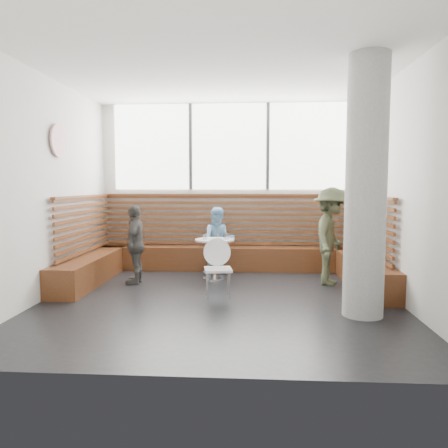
# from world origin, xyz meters

# --- Properties ---
(room) EXTENTS (5.00, 5.00, 3.20)m
(room) POSITION_xyz_m (0.00, 0.00, 1.60)
(room) COLOR silver
(room) RESTS_ON ground
(booth) EXTENTS (5.00, 2.50, 1.44)m
(booth) POSITION_xyz_m (0.00, 1.77, 0.41)
(booth) COLOR #4A2612
(booth) RESTS_ON ground
(concrete_column) EXTENTS (0.50, 0.50, 3.20)m
(concrete_column) POSITION_xyz_m (1.85, -0.60, 1.60)
(concrete_column) COLOR gray
(concrete_column) RESTS_ON ground
(wall_art) EXTENTS (0.03, 0.50, 0.50)m
(wall_art) POSITION_xyz_m (-2.46, 0.40, 2.30)
(wall_art) COLOR white
(wall_art) RESTS_ON room
(cafe_table) EXTENTS (0.68, 0.68, 0.70)m
(cafe_table) POSITION_xyz_m (-0.19, 1.43, 0.50)
(cafe_table) COLOR silver
(cafe_table) RESTS_ON ground
(cafe_chair) EXTENTS (0.40, 0.40, 0.84)m
(cafe_chair) POSITION_xyz_m (-0.03, 0.21, 0.49)
(cafe_chair) COLOR white
(cafe_chair) RESTS_ON ground
(adult_man) EXTENTS (0.92, 1.17, 1.60)m
(adult_man) POSITION_xyz_m (1.75, 1.11, 0.80)
(adult_man) COLOR #424830
(adult_man) RESTS_ON ground
(child_back) EXTENTS (0.63, 0.51, 1.23)m
(child_back) POSITION_xyz_m (-0.15, 1.84, 0.61)
(child_back) COLOR #7DAED9
(child_back) RESTS_ON ground
(child_left) EXTENTS (0.34, 0.77, 1.30)m
(child_left) POSITION_xyz_m (-1.47, 1.00, 0.65)
(child_left) COLOR #484642
(child_left) RESTS_ON ground
(plate_near) EXTENTS (0.20, 0.20, 0.01)m
(plate_near) POSITION_xyz_m (-0.27, 1.50, 0.70)
(plate_near) COLOR white
(plate_near) RESTS_ON cafe_table
(plate_far) EXTENTS (0.20, 0.20, 0.01)m
(plate_far) POSITION_xyz_m (-0.12, 1.53, 0.70)
(plate_far) COLOR white
(plate_far) RESTS_ON cafe_table
(glass_left) EXTENTS (0.06, 0.06, 0.10)m
(glass_left) POSITION_xyz_m (-0.35, 1.33, 0.75)
(glass_left) COLOR white
(glass_left) RESTS_ON cafe_table
(glass_mid) EXTENTS (0.07, 0.07, 0.11)m
(glass_mid) POSITION_xyz_m (-0.13, 1.40, 0.75)
(glass_mid) COLOR white
(glass_mid) RESTS_ON cafe_table
(glass_right) EXTENTS (0.07, 0.07, 0.11)m
(glass_right) POSITION_xyz_m (0.01, 1.46, 0.75)
(glass_right) COLOR white
(glass_right) RESTS_ON cafe_table
(menu_card) EXTENTS (0.22, 0.19, 0.00)m
(menu_card) POSITION_xyz_m (-0.19, 1.29, 0.70)
(menu_card) COLOR #A5C64C
(menu_card) RESTS_ON cafe_table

